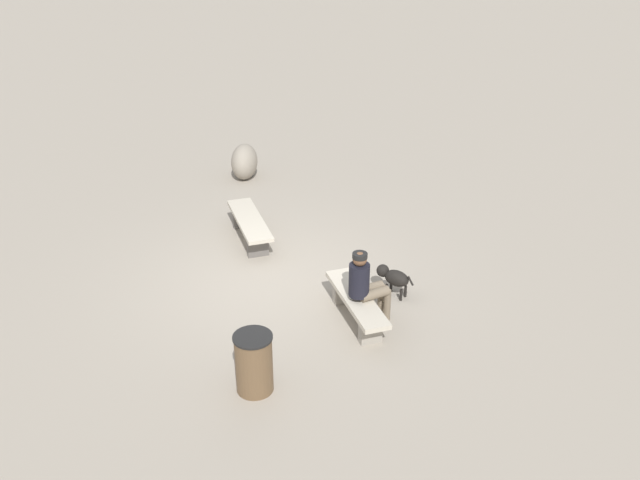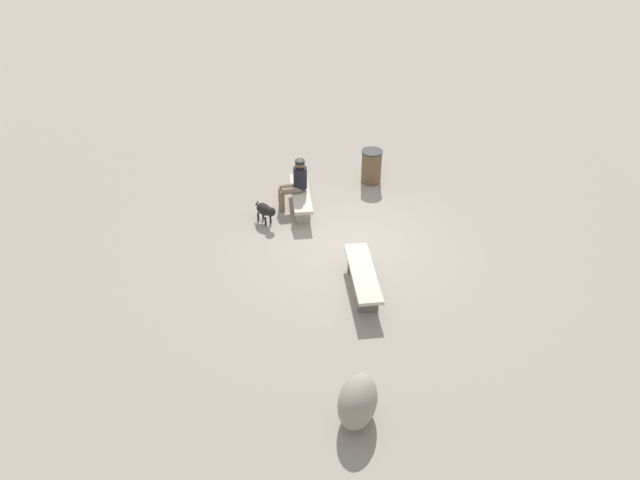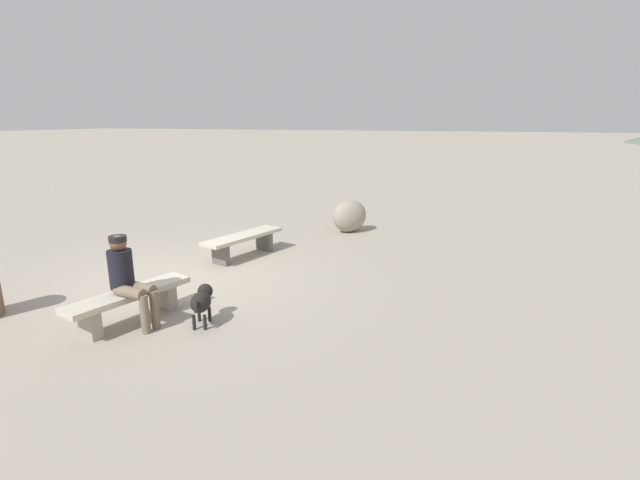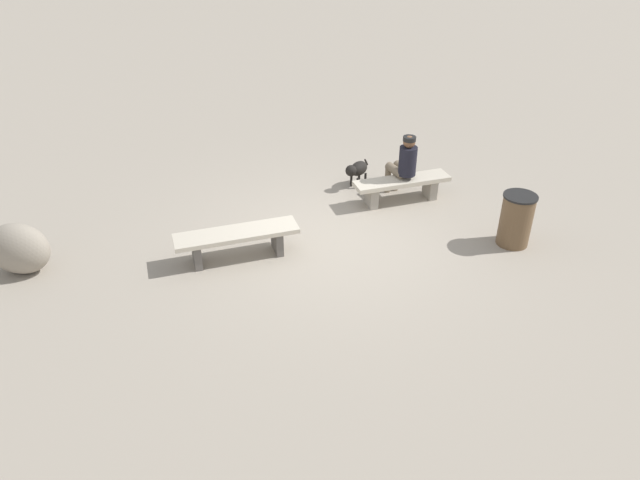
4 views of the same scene
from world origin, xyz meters
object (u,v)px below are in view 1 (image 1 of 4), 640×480
bench_right (357,303)px  boulder (244,162)px  trash_bin (254,363)px  seated_person (366,283)px  bench_left (250,224)px  dog (393,277)px

bench_right → boulder: bearing=-176.9°
trash_bin → bench_right: bearing=106.3°
bench_right → boulder: boulder is taller
seated_person → boulder: bearing=175.8°
seated_person → bench_left: bearing=-170.2°
bench_right → dog: size_ratio=2.76×
bench_left → bench_right: (3.19, 0.14, -0.03)m
bench_left → seated_person: bearing=18.0°
bench_left → dog: 3.08m
bench_right → boulder: size_ratio=1.98×
boulder → dog: bearing=-2.4°
dog → seated_person: bearing=93.3°
bench_right → seated_person: bearing=61.1°
seated_person → dog: bearing=120.6°
dog → boulder: 5.66m
dog → boulder: (-5.65, 0.23, 0.06)m
bench_left → trash_bin: size_ratio=2.24×
bench_left → boulder: 3.05m
trash_bin → seated_person: bearing=103.5°
bench_right → seated_person: (0.08, 0.09, 0.37)m
bench_left → dog: bearing=34.1°
bench_right → dog: dog is taller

